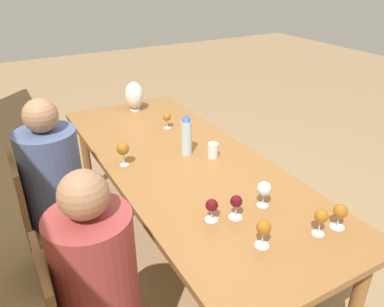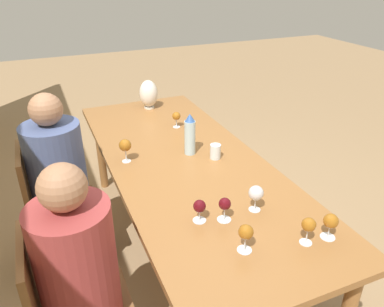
% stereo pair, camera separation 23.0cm
% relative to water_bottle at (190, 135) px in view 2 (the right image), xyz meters
% --- Properties ---
extents(ground_plane, '(14.00, 14.00, 0.00)m').
position_rel_water_bottle_xyz_m(ground_plane, '(-0.08, 0.06, -0.90)').
color(ground_plane, '#937551').
extents(dining_table, '(2.47, 0.96, 0.76)m').
position_rel_water_bottle_xyz_m(dining_table, '(-0.08, 0.06, -0.21)').
color(dining_table, '#936033').
rests_on(dining_table, ground_plane).
extents(water_bottle, '(0.07, 0.07, 0.28)m').
position_rel_water_bottle_xyz_m(water_bottle, '(0.00, 0.00, 0.00)').
color(water_bottle, '#ADCCD6').
rests_on(water_bottle, dining_table).
extents(water_tumbler, '(0.07, 0.07, 0.10)m').
position_rel_water_bottle_xyz_m(water_tumbler, '(-0.13, -0.13, -0.09)').
color(water_tumbler, silver).
rests_on(water_tumbler, dining_table).
extents(vase, '(0.16, 0.16, 0.25)m').
position_rel_water_bottle_xyz_m(vase, '(0.95, -0.01, -0.01)').
color(vase, silver).
rests_on(vase, dining_table).
extents(wine_glass_0, '(0.07, 0.07, 0.13)m').
position_rel_water_bottle_xyz_m(wine_glass_0, '(-1.05, -0.26, -0.05)').
color(wine_glass_0, silver).
rests_on(wine_glass_0, dining_table).
extents(wine_glass_1, '(0.07, 0.07, 0.14)m').
position_rel_water_bottle_xyz_m(wine_glass_1, '(-1.04, -0.14, -0.04)').
color(wine_glass_1, silver).
rests_on(wine_glass_1, dining_table).
extents(wine_glass_2, '(0.07, 0.07, 0.13)m').
position_rel_water_bottle_xyz_m(wine_glass_2, '(-0.74, 0.12, -0.05)').
color(wine_glass_2, silver).
rests_on(wine_glass_2, dining_table).
extents(wine_glass_3, '(0.07, 0.07, 0.14)m').
position_rel_water_bottle_xyz_m(wine_glass_3, '(-0.98, 0.14, -0.04)').
color(wine_glass_3, silver).
rests_on(wine_glass_3, dining_table).
extents(wine_glass_4, '(0.07, 0.07, 0.12)m').
position_rel_water_bottle_xyz_m(wine_glass_4, '(-0.70, 0.24, -0.05)').
color(wine_glass_4, silver).
rests_on(wine_glass_4, dining_table).
extents(wine_glass_5, '(0.06, 0.06, 0.12)m').
position_rel_water_bottle_xyz_m(wine_glass_5, '(0.46, -0.08, -0.05)').
color(wine_glass_5, silver).
rests_on(wine_glass_5, dining_table).
extents(wine_glass_6, '(0.08, 0.08, 0.14)m').
position_rel_water_bottle_xyz_m(wine_glass_6, '(-0.73, -0.06, -0.04)').
color(wine_glass_6, silver).
rests_on(wine_glass_6, dining_table).
extents(wine_glass_7, '(0.08, 0.08, 0.16)m').
position_rel_water_bottle_xyz_m(wine_glass_7, '(0.05, 0.42, -0.02)').
color(wine_glass_7, silver).
rests_on(wine_glass_7, dining_table).
extents(chair_far, '(0.44, 0.44, 0.90)m').
position_rel_water_bottle_xyz_m(chair_far, '(0.16, 0.92, -0.42)').
color(chair_far, brown).
rests_on(chair_far, ground_plane).
extents(person_near, '(0.35, 0.35, 1.24)m').
position_rel_water_bottle_xyz_m(person_near, '(-0.75, 0.84, -0.24)').
color(person_near, '#2D2D38').
rests_on(person_near, ground_plane).
extents(person_far, '(0.36, 0.36, 1.24)m').
position_rel_water_bottle_xyz_m(person_far, '(0.16, 0.84, -0.24)').
color(person_far, '#2D2D38').
rests_on(person_far, ground_plane).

